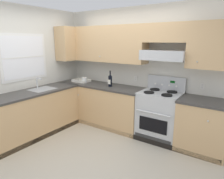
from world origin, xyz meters
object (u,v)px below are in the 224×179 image
stove (159,115)px  paper_towel_roll (84,80)px  bowl (81,81)px  wine_bottle (110,80)px

stove → paper_towel_roll: (-1.83, -0.07, 0.50)m
bowl → paper_towel_roll: bearing=-21.6°
stove → bowl: bearing=-179.7°
wine_bottle → paper_towel_roll: wine_bottle is taller
stove → wine_bottle: (-1.12, -0.04, 0.57)m
stove → paper_towel_roll: bearing=-177.8°
wine_bottle → bowl: (-0.86, 0.03, -0.12)m
stove → wine_bottle: size_ratio=3.55×
stove → paper_towel_roll: size_ratio=9.04×
bowl → paper_towel_roll: (0.15, -0.06, 0.05)m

